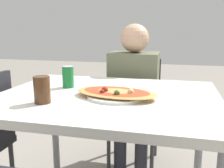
# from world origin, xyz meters

# --- Properties ---
(dining_table) EXTENTS (1.15, 0.94, 0.77)m
(dining_table) POSITION_xyz_m (0.00, 0.00, 0.70)
(dining_table) COLOR silver
(dining_table) RESTS_ON ground_plane
(chair_far_seated) EXTENTS (0.40, 0.40, 0.86)m
(chair_far_seated) POSITION_xyz_m (0.03, 0.80, 0.48)
(chair_far_seated) COLOR black
(chair_far_seated) RESTS_ON ground_plane
(person_seated) EXTENTS (0.37, 0.30, 1.15)m
(person_seated) POSITION_xyz_m (0.03, 0.69, 0.68)
(person_seated) COLOR #2D2D38
(person_seated) RESTS_ON ground_plane
(pizza_main) EXTENTS (0.46, 0.31, 0.06)m
(pizza_main) POSITION_xyz_m (0.06, -0.04, 0.79)
(pizza_main) COLOR white
(pizza_main) RESTS_ON dining_table
(soda_can) EXTENTS (0.07, 0.07, 0.12)m
(soda_can) POSITION_xyz_m (-0.26, 0.11, 0.84)
(soda_can) COLOR #197233
(soda_can) RESTS_ON dining_table
(drink_glass) EXTENTS (0.08, 0.08, 0.13)m
(drink_glass) POSITION_xyz_m (-0.25, -0.22, 0.84)
(drink_glass) COLOR #4C2D19
(drink_glass) RESTS_ON dining_table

